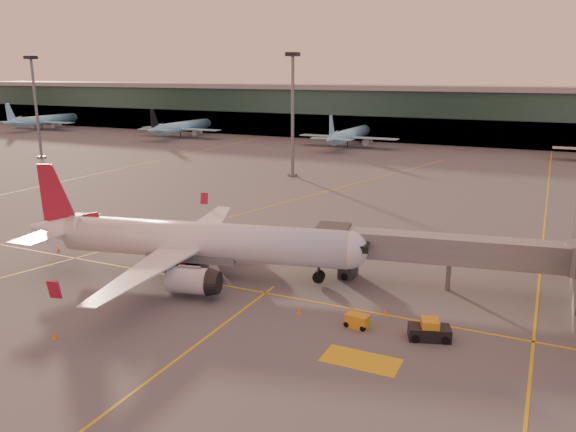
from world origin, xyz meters
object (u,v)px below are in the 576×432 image
at_px(main_airplane, 192,242).
at_px(gpu_cart, 357,321).
at_px(catering_truck, 179,242).
at_px(pushback_tug, 429,331).

height_order(main_airplane, gpu_cart, main_airplane).
bearing_deg(gpu_cart, main_airplane, 174.80).
bearing_deg(gpu_cart, catering_truck, 170.62).
distance_m(catering_truck, gpu_cart, 25.54).
distance_m(main_airplane, gpu_cart, 21.28).
xyz_separation_m(main_airplane, pushback_tug, (26.65, -4.43, -3.10)).
relative_size(catering_truck, pushback_tug, 1.62).
height_order(catering_truck, pushback_tug, catering_truck).
height_order(main_airplane, pushback_tug, main_airplane).
height_order(main_airplane, catering_truck, main_airplane).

